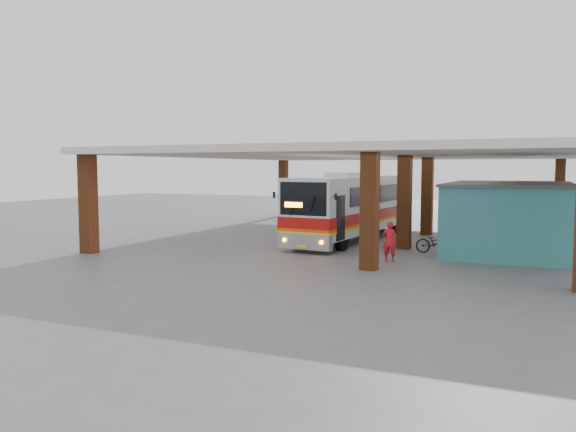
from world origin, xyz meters
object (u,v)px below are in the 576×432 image
(pedestrian, at_px, (390,241))
(red_chair, at_px, (456,230))
(motorcycle, at_px, (437,243))
(coach_bus, at_px, (354,206))

(pedestrian, xyz_separation_m, red_chair, (1.43, 9.43, -0.46))
(motorcycle, bearing_deg, pedestrian, 155.15)
(coach_bus, relative_size, pedestrian, 7.57)
(motorcycle, xyz_separation_m, pedestrian, (-1.46, -2.78, 0.32))
(motorcycle, relative_size, pedestrian, 1.16)
(coach_bus, bearing_deg, red_chair, 38.06)
(motorcycle, distance_m, red_chair, 6.65)
(coach_bus, xyz_separation_m, pedestrian, (3.42, -6.23, -0.94))
(motorcycle, height_order, red_chair, motorcycle)
(coach_bus, xyz_separation_m, red_chair, (4.85, 3.20, -1.40))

